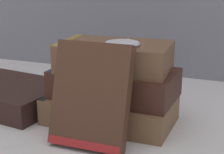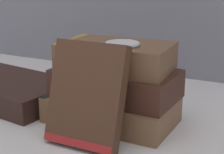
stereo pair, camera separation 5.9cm
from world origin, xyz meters
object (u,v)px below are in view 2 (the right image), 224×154
(book_flat_middle, at_px, (115,83))
(book_flat_bottom, at_px, (108,109))
(book_side_left, at_px, (8,89))
(book_leaning_front, at_px, (88,98))
(book_flat_top, at_px, (113,56))
(pocket_watch, at_px, (122,44))

(book_flat_middle, bearing_deg, book_flat_bottom, -134.59)
(book_flat_bottom, height_order, book_side_left, book_flat_bottom)
(book_side_left, height_order, book_leaning_front, book_leaning_front)
(book_flat_top, bearing_deg, book_side_left, 175.83)
(book_flat_middle, xyz_separation_m, book_side_left, (-0.25, 0.00, -0.05))
(book_side_left, relative_size, book_leaning_front, 1.76)
(book_flat_bottom, distance_m, pocket_watch, 0.12)
(book_flat_bottom, distance_m, book_flat_middle, 0.05)
(book_side_left, distance_m, book_leaning_front, 0.28)
(book_flat_bottom, height_order, book_flat_top, book_flat_top)
(book_flat_bottom, relative_size, book_leaning_front, 1.39)
(book_flat_middle, bearing_deg, book_flat_top, 158.16)
(book_side_left, xyz_separation_m, pocket_watch, (0.27, -0.02, 0.12))
(book_flat_middle, bearing_deg, pocket_watch, -32.00)
(book_leaning_front, bearing_deg, book_flat_bottom, 98.83)
(book_flat_bottom, xyz_separation_m, book_flat_top, (0.00, 0.01, 0.09))
(pocket_watch, bearing_deg, book_leaning_front, -99.80)
(book_flat_top, bearing_deg, book_leaning_front, -88.61)
(book_flat_top, distance_m, book_side_left, 0.26)
(book_flat_top, distance_m, pocket_watch, 0.04)
(book_side_left, bearing_deg, book_flat_bottom, 5.50)
(book_flat_bottom, bearing_deg, book_flat_top, 62.77)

